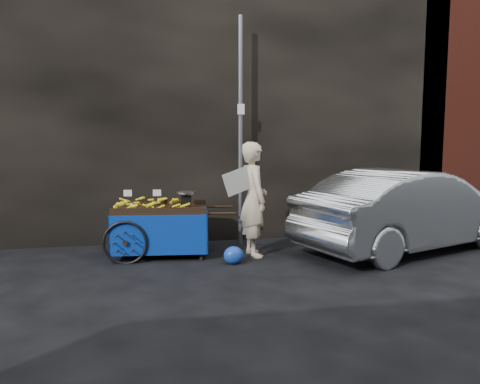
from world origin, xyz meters
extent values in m
plane|color=black|center=(0.00, 0.00, 0.00)|extent=(80.00, 80.00, 0.00)
cube|color=black|center=(-1.00, 2.60, 2.50)|extent=(11.00, 2.00, 5.00)
cube|color=#591E14|center=(5.50, 2.60, 2.50)|extent=(3.00, 2.00, 5.00)
cylinder|color=slate|center=(0.30, 1.30, 2.00)|extent=(0.08, 0.08, 4.00)
cube|color=white|center=(0.30, 1.25, 2.40)|extent=(0.12, 0.02, 0.18)
cube|color=black|center=(-1.13, 0.71, 0.73)|extent=(1.55, 1.06, 0.05)
cube|color=black|center=(-1.08, 1.14, 0.80)|extent=(1.46, 0.19, 0.09)
cube|color=black|center=(-1.17, 0.29, 0.80)|extent=(1.46, 0.19, 0.09)
cube|color=black|center=(-0.53, 0.28, 0.37)|extent=(0.05, 0.05, 0.73)
cube|color=black|center=(-0.45, 1.01, 0.37)|extent=(0.05, 0.05, 0.73)
cylinder|color=black|center=(-0.21, 0.25, 0.73)|extent=(0.46, 0.08, 0.04)
cylinder|color=black|center=(-0.13, 0.98, 0.73)|extent=(0.46, 0.08, 0.04)
torus|color=black|center=(-1.68, 0.27, 0.32)|extent=(0.69, 0.12, 0.69)
torus|color=black|center=(-1.58, 1.26, 0.32)|extent=(0.69, 0.12, 0.69)
cylinder|color=black|center=(-1.63, 0.77, 0.32)|extent=(0.15, 1.03, 0.05)
cube|color=navy|center=(-1.18, 0.25, 0.42)|extent=(1.50, 0.17, 0.62)
cube|color=navy|center=(-1.08, 1.18, 0.42)|extent=(1.50, 0.17, 0.62)
cube|color=navy|center=(-1.86, 0.79, 0.42)|extent=(0.12, 0.95, 0.62)
cube|color=navy|center=(-0.39, 0.64, 0.42)|extent=(0.12, 0.95, 0.62)
cube|color=black|center=(-0.71, 0.72, 0.89)|extent=(0.18, 0.14, 0.15)
cylinder|color=silver|center=(-0.71, 0.72, 1.02)|extent=(0.34, 0.34, 0.03)
cube|color=white|center=(-1.64, 0.67, 1.03)|extent=(0.13, 0.02, 0.10)
cube|color=white|center=(-1.18, 0.62, 1.03)|extent=(0.13, 0.02, 0.10)
imported|color=beige|center=(0.34, 0.40, 0.92)|extent=(0.50, 0.71, 1.84)
cube|color=beige|center=(0.08, 0.27, 1.24)|extent=(0.57, 0.15, 0.50)
ellipsoid|color=#1741B1|center=(-0.07, -0.06, 0.14)|extent=(0.30, 0.24, 0.27)
imported|color=silver|center=(3.03, 0.28, 0.69)|extent=(4.42, 2.78, 1.37)
camera|label=1|loc=(-1.27, -6.87, 1.91)|focal=35.00mm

